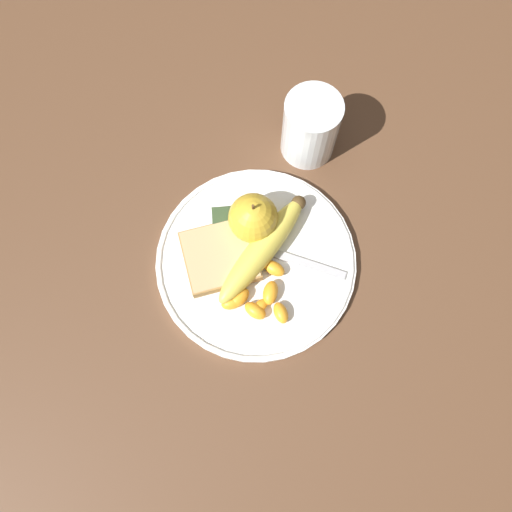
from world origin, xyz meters
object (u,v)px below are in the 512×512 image
object	(u,v)px
juice_glass	(310,129)
plate	(256,261)
jam_packet	(226,219)
fork	(267,251)
banana	(263,248)
bread_slice	(220,256)
apple	(257,218)

from	to	relation	value
juice_glass	plate	bearing A→B (deg)	-117.14
jam_packet	fork	bearing A→B (deg)	-41.52
jam_packet	plate	bearing A→B (deg)	-57.90
banana	fork	world-z (taller)	banana
juice_glass	fork	world-z (taller)	juice_glass
jam_packet	bread_slice	bearing A→B (deg)	-102.31
fork	jam_packet	world-z (taller)	jam_packet
apple	bread_slice	xyz separation A→B (m)	(-0.05, -0.04, -0.02)
juice_glass	banana	distance (m)	0.19
banana	fork	bearing A→B (deg)	6.73
banana	fork	size ratio (longest dim) A/B	0.90
fork	bread_slice	bearing A→B (deg)	28.29
juice_glass	fork	xyz separation A→B (m)	(-0.08, -0.17, -0.04)
banana	bread_slice	world-z (taller)	banana
jam_packet	apple	bearing A→B (deg)	-13.22
plate	fork	world-z (taller)	fork
juice_glass	bread_slice	size ratio (longest dim) A/B	0.93
juice_glass	jam_packet	bearing A→B (deg)	-137.28
plate	bread_slice	size ratio (longest dim) A/B	2.49
plate	apple	distance (m)	0.06
apple	fork	size ratio (longest dim) A/B	0.42
juice_glass	jam_packet	distance (m)	0.18
juice_glass	jam_packet	world-z (taller)	juice_glass
apple	banana	xyz separation A→B (m)	(0.01, -0.04, -0.02)
plate	bread_slice	world-z (taller)	bread_slice
juice_glass	apple	distance (m)	0.16
juice_glass	banana	bearing A→B (deg)	-115.78
juice_glass	fork	distance (m)	0.19
apple	plate	bearing A→B (deg)	-95.63
bread_slice	apple	bearing A→B (deg)	38.98
plate	juice_glass	bearing A→B (deg)	62.86
plate	juice_glass	size ratio (longest dim) A/B	2.68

